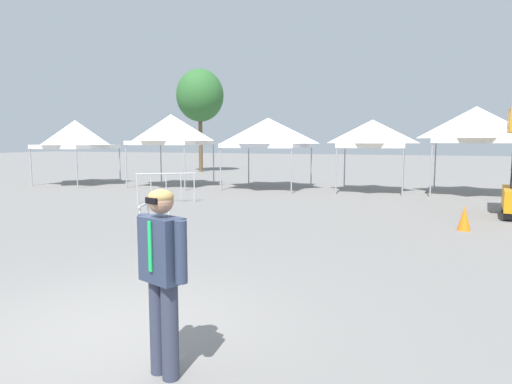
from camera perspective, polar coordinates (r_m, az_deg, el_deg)
ground_plane at (r=5.75m, az=-18.50°, el=-16.46°), size 140.00×140.00×0.00m
canopy_tent_far_right at (r=24.64m, az=-21.89°, el=6.77°), size 3.27×3.27×3.24m
canopy_tent_behind_center at (r=22.40m, az=-10.71°, el=7.76°), size 3.30×3.30×3.48m
canopy_tent_center at (r=20.88m, az=1.53°, el=7.50°), size 3.49×3.49×3.26m
canopy_tent_far_left at (r=20.01m, az=14.51°, el=7.14°), size 2.85×2.85×3.11m
canopy_tent_right_of_center at (r=20.47m, az=26.07°, el=7.65°), size 3.43×3.43×3.60m
person_foreground at (r=4.29m, az=-11.75°, el=-9.54°), size 0.62×0.37×1.78m
tree_behind_tents_center at (r=32.86m, az=-7.11°, el=12.00°), size 3.35×3.35×7.26m
crowd_barrier_near_person at (r=16.31m, az=-11.32°, el=1.25°), size 1.75×1.25×1.08m
crowd_barrier_by_lift at (r=9.24m, az=-12.52°, el=-2.73°), size 0.66×2.02×1.08m
traffic_cone_lot_center at (r=12.27m, az=24.87°, el=-3.03°), size 0.32×0.32×0.61m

